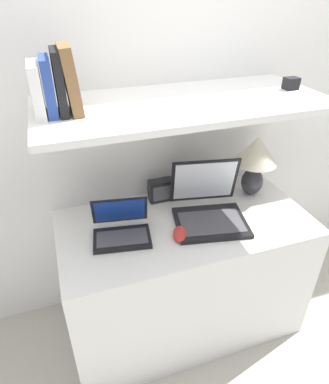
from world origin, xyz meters
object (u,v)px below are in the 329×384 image
at_px(laptop_large, 209,208).
at_px(shelf_gadget, 291,83).
at_px(book_black, 59,82).
at_px(laptop_small, 121,229).
at_px(book_brown, 70,80).
at_px(router_box, 161,190).
at_px(book_blue, 48,87).
at_px(computer_mouse, 180,234).
at_px(book_white, 37,90).
at_px(table_lamp, 256,157).

xyz_separation_m(laptop_large, shelf_gadget, (0.40, 0.07, 0.55)).
relative_size(laptop_large, book_black, 1.75).
height_order(laptop_small, book_brown, book_brown).
xyz_separation_m(router_box, book_black, (-0.43, -0.15, 0.63)).
xyz_separation_m(laptop_small, shelf_gadget, (0.84, 0.08, 0.56)).
distance_m(laptop_small, book_brown, 0.67).
bearing_deg(book_blue, computer_mouse, -20.52).
relative_size(book_blue, book_black, 0.90).
height_order(laptop_large, book_black, book_black).
relative_size(laptop_small, shelf_gadget, 4.61).
relative_size(laptop_large, router_box, 3.05).
distance_m(laptop_large, book_white, 0.92).
bearing_deg(book_brown, book_blue, 180.00).
height_order(computer_mouse, book_white, book_white).
bearing_deg(router_box, shelf_gadget, -15.09).
xyz_separation_m(table_lamp, book_black, (-0.92, -0.05, 0.47)).
bearing_deg(book_white, router_box, 16.75).
bearing_deg(laptop_small, book_blue, 159.89).
xyz_separation_m(laptop_small, book_brown, (-0.13, 0.08, 0.66)).
relative_size(table_lamp, book_black, 1.48).
xyz_separation_m(book_white, book_blue, (0.04, 0.00, 0.01)).
bearing_deg(book_black, table_lamp, 3.39).
height_order(computer_mouse, book_blue, book_blue).
relative_size(computer_mouse, book_black, 0.57).
distance_m(computer_mouse, book_brown, 0.79).
relative_size(table_lamp, computer_mouse, 2.58).
relative_size(computer_mouse, router_box, 1.00).
bearing_deg(book_white, laptop_small, -16.99).
xyz_separation_m(book_white, book_brown, (0.12, 0.00, 0.03)).
xyz_separation_m(book_black, book_brown, (0.04, 0.00, 0.01)).
distance_m(laptop_large, laptop_small, 0.43).
height_order(laptop_small, book_black, book_black).
xyz_separation_m(laptop_large, router_box, (-0.17, 0.23, 0.00)).
height_order(book_white, book_blue, book_blue).
xyz_separation_m(table_lamp, router_box, (-0.48, 0.10, -0.16)).
height_order(laptop_large, router_box, laptop_large).
bearing_deg(computer_mouse, book_blue, 159.48).
xyz_separation_m(table_lamp, book_white, (-1.00, -0.05, 0.45)).
xyz_separation_m(laptop_large, book_blue, (-0.64, 0.07, 0.62)).
bearing_deg(book_white, shelf_gadget, 0.00).
relative_size(book_brown, shelf_gadget, 3.85).
bearing_deg(router_box, computer_mouse, -93.09).
bearing_deg(book_blue, table_lamp, 3.26).
bearing_deg(laptop_large, router_box, 126.25).
relative_size(table_lamp, laptop_small, 1.16).
distance_m(table_lamp, computer_mouse, 0.59).
distance_m(book_black, book_brown, 0.04).
bearing_deg(laptop_large, book_brown, 172.39).
xyz_separation_m(router_box, book_brown, (-0.39, -0.15, 0.64)).
bearing_deg(router_box, laptop_large, -53.75).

